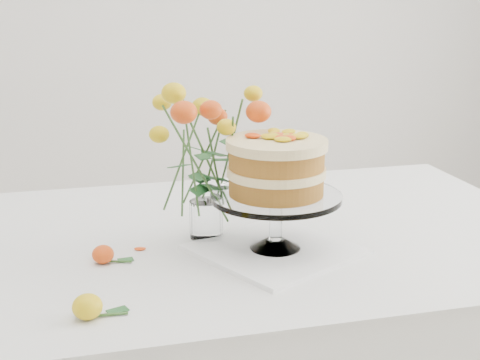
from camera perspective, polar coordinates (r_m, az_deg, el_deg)
The scene contains 10 objects.
table at distance 1.57m, azimuth 0.93°, elevation -7.21°, with size 1.43×0.93×0.76m.
napkin at distance 1.43m, azimuth 3.02°, elevation -5.96°, with size 0.29×0.29×0.01m, color white.
cake_stand at distance 1.37m, azimuth 3.12°, elevation 0.62°, with size 0.27×0.27×0.25m.
rose_vase at distance 1.43m, azimuth -3.00°, elevation 2.91°, with size 0.29×0.29×0.37m.
loose_rose_near at distance 1.17m, azimuth -12.87°, elevation -10.50°, with size 0.09×0.05×0.04m.
loose_rose_far at distance 1.39m, azimuth -11.60°, elevation -6.24°, with size 0.08×0.04×0.04m.
stray_petal_a at distance 1.42m, azimuth -2.68°, elevation -6.11°, with size 0.03×0.02×0.00m, color #E0BB0E.
stray_petal_b at distance 1.41m, azimuth 1.66°, elevation -6.33°, with size 0.03×0.02×0.00m, color #E0BB0E.
stray_petal_c at distance 1.39m, azimuth 3.71°, elevation -6.77°, with size 0.03×0.02×0.00m, color #E0BB0E.
stray_petal_d at distance 1.45m, azimuth -8.53°, elevation -5.84°, with size 0.03×0.02×0.00m, color #E0BB0E.
Camera 1 is at (-0.38, -1.39, 1.29)m, focal length 50.00 mm.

